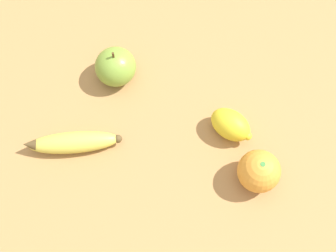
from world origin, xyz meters
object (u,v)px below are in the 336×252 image
orange (259,171)px  lemon (231,125)px  banana (73,142)px  apple (116,67)px

orange → lemon: 0.10m
banana → apple: apple is taller
apple → lemon: size_ratio=0.89×
apple → banana: bearing=63.8°
banana → apple: (-0.07, -0.15, 0.02)m
orange → apple: size_ratio=0.90×
apple → lemon: bearing=151.3°
apple → lemon: (-0.22, 0.12, -0.01)m
banana → orange: bearing=164.6°
orange → apple: apple is taller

